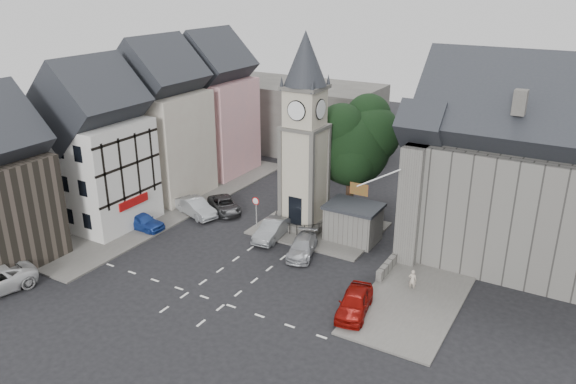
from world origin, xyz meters
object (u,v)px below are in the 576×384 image
Objects in this scene: car_west_blue at (142,221)px; stone_shelter at (353,222)px; car_east_red at (355,302)px; pedestrian at (412,280)px; clock_tower at (305,134)px.

stone_shelter is at bearing -66.20° from car_west_blue.
car_east_red is 5.08m from pedestrian.
pedestrian is at bearing -26.05° from clock_tower.
pedestrian is (6.70, -5.13, -0.78)m from stone_shelter.
stone_shelter is 10.67m from car_east_red.
pedestrian is at bearing 52.79° from car_east_red.
stone_shelter reaches higher than car_west_blue.
stone_shelter is 8.47m from pedestrian.
clock_tower is 3.78× the size of stone_shelter.
car_west_blue is at bearing -156.73° from stone_shelter.
stone_shelter is at bearing -43.43° from pedestrian.
car_west_blue is (-16.30, -7.01, -0.83)m from stone_shelter.
car_west_blue is 2.74× the size of pedestrian.
pedestrian is at bearing -37.44° from stone_shelter.
car_west_blue is at bearing 162.04° from car_east_red.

